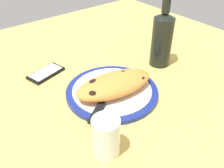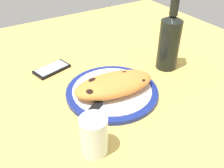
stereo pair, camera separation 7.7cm
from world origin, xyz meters
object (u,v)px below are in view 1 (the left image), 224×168
Objects in this scene: plate at (112,91)px; calzone at (114,85)px; knife at (101,106)px; fork at (98,79)px; smartphone at (46,73)px; wine_bottle at (162,38)px; water_glass at (106,138)px.

calzone is at bearing 73.21° from plate.
knife is at bearing 25.75° from calzone.
fork reaches higher than smartphone.
wine_bottle reaches higher than smartphone.
smartphone is 1.35× the size of water_glass.
fork is 20.12cm from smartphone.
smartphone is at bearing -56.23° from fork.
knife is at bearing 31.40° from plate.
wine_bottle is (-37.53, 20.36, 10.16)cm from smartphone.
water_glass is (15.69, 17.30, 3.75)cm from plate.
calzone reaches higher than smartphone.
water_glass is at bearing 84.24° from smartphone.
calzone is 1.93× the size of smartphone.
water_glass is 46.91cm from wine_bottle.
fork is (0.39, -7.02, 1.09)cm from plate.
calzone is 22.20cm from water_glass.
plate is 1.08× the size of wine_bottle.
water_glass reaches higher than fork.
water_glass is (4.13, 41.01, 4.01)cm from smartphone.
plate is 9.71cm from knife.
smartphone is (11.18, -24.94, -3.77)cm from calzone.
wine_bottle reaches higher than fork.
wine_bottle is (-26.37, 3.67, 8.81)cm from fork.
knife reaches higher than plate.
calzone is 8.95cm from knife.
plate is at bearing 7.34° from wine_bottle.
water_glass is at bearing 58.68° from knife.
plate is at bearing -132.19° from water_glass.
wine_bottle is at bearing 172.08° from fork.
fork is 14.34cm from knife.
plate is 7.11cm from fork.
water_glass is at bearing 47.81° from plate.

